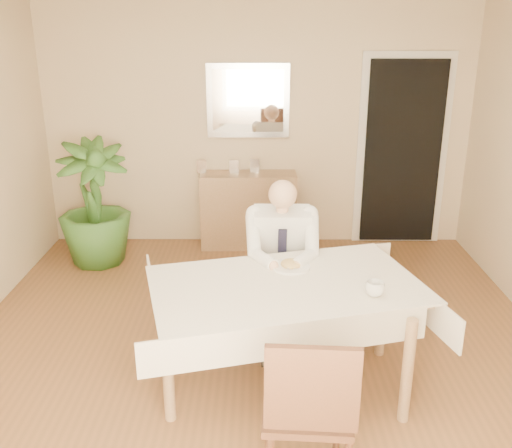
{
  "coord_description": "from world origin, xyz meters",
  "views": [
    {
      "loc": [
        0.02,
        -3.52,
        2.33
      ],
      "look_at": [
        0.0,
        0.35,
        0.95
      ],
      "focal_mm": 40.0,
      "sensor_mm": 36.0,
      "label": 1
    }
  ],
  "objects_px": {
    "chair_near": "(309,407)",
    "sideboard": "(248,210)",
    "dining_table": "(286,295)",
    "seated_man": "(282,256)",
    "chair_far": "(281,264)",
    "coffee_mug": "(375,289)",
    "potted_palm": "(94,203)"
  },
  "relations": [
    {
      "from": "chair_far",
      "to": "sideboard",
      "type": "xyz_separation_m",
      "value": [
        -0.29,
        1.67,
        -0.09
      ]
    },
    {
      "from": "sideboard",
      "to": "dining_table",
      "type": "bearing_deg",
      "value": -84.95
    },
    {
      "from": "chair_far",
      "to": "coffee_mug",
      "type": "xyz_separation_m",
      "value": [
        0.53,
        -1.05,
        0.3
      ]
    },
    {
      "from": "sideboard",
      "to": "potted_palm",
      "type": "bearing_deg",
      "value": -164.58
    },
    {
      "from": "chair_near",
      "to": "sideboard",
      "type": "relative_size",
      "value": 0.93
    },
    {
      "from": "seated_man",
      "to": "dining_table",
      "type": "bearing_deg",
      "value": -90.0
    },
    {
      "from": "dining_table",
      "to": "sideboard",
      "type": "bearing_deg",
      "value": 81.7
    },
    {
      "from": "chair_far",
      "to": "coffee_mug",
      "type": "relative_size",
      "value": 7.7
    },
    {
      "from": "chair_near",
      "to": "coffee_mug",
      "type": "bearing_deg",
      "value": 63.36
    },
    {
      "from": "dining_table",
      "to": "sideboard",
      "type": "height_order",
      "value": "sideboard"
    },
    {
      "from": "chair_far",
      "to": "chair_near",
      "type": "bearing_deg",
      "value": -94.44
    },
    {
      "from": "sideboard",
      "to": "potted_palm",
      "type": "height_order",
      "value": "potted_palm"
    },
    {
      "from": "sideboard",
      "to": "chair_near",
      "type": "bearing_deg",
      "value": -85.48
    },
    {
      "from": "coffee_mug",
      "to": "potted_palm",
      "type": "distance_m",
      "value": 3.25
    },
    {
      "from": "chair_near",
      "to": "seated_man",
      "type": "height_order",
      "value": "seated_man"
    },
    {
      "from": "dining_table",
      "to": "coffee_mug",
      "type": "distance_m",
      "value": 0.57
    },
    {
      "from": "chair_far",
      "to": "coffee_mug",
      "type": "height_order",
      "value": "chair_far"
    },
    {
      "from": "dining_table",
      "to": "coffee_mug",
      "type": "xyz_separation_m",
      "value": [
        0.53,
        -0.17,
        0.13
      ]
    },
    {
      "from": "chair_near",
      "to": "sideboard",
      "type": "height_order",
      "value": "chair_near"
    },
    {
      "from": "coffee_mug",
      "to": "chair_near",
      "type": "bearing_deg",
      "value": -120.35
    },
    {
      "from": "coffee_mug",
      "to": "seated_man",
      "type": "bearing_deg",
      "value": 125.08
    },
    {
      "from": "chair_far",
      "to": "sideboard",
      "type": "height_order",
      "value": "chair_far"
    },
    {
      "from": "dining_table",
      "to": "seated_man",
      "type": "distance_m",
      "value": 0.59
    },
    {
      "from": "chair_far",
      "to": "seated_man",
      "type": "height_order",
      "value": "seated_man"
    },
    {
      "from": "chair_far",
      "to": "seated_man",
      "type": "relative_size",
      "value": 0.71
    },
    {
      "from": "seated_man",
      "to": "chair_near",
      "type": "bearing_deg",
      "value": -87.23
    },
    {
      "from": "chair_near",
      "to": "sideboard",
      "type": "distance_m",
      "value": 3.51
    },
    {
      "from": "seated_man",
      "to": "coffee_mug",
      "type": "relative_size",
      "value": 10.81
    },
    {
      "from": "potted_palm",
      "to": "chair_far",
      "type": "bearing_deg",
      "value": -33.63
    },
    {
      "from": "dining_table",
      "to": "chair_near",
      "type": "relative_size",
      "value": 2.08
    },
    {
      "from": "coffee_mug",
      "to": "sideboard",
      "type": "relative_size",
      "value": 0.11
    },
    {
      "from": "dining_table",
      "to": "potted_palm",
      "type": "relative_size",
      "value": 1.56
    }
  ]
}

